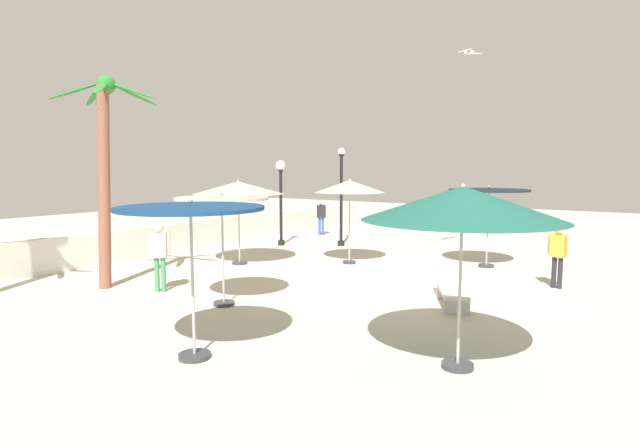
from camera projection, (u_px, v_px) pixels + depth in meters
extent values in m
plane|color=beige|center=(419.00, 282.00, 14.09)|extent=(56.00, 56.00, 0.00)
cube|color=silver|center=(186.00, 236.00, 19.34)|extent=(25.20, 0.30, 1.08)
cylinder|color=#333338|center=(349.00, 262.00, 16.79)|extent=(0.44, 0.44, 0.08)
cylinder|color=#A5A5AD|center=(349.00, 227.00, 16.66)|extent=(0.05, 0.05, 2.39)
cone|color=#B7AD93|center=(350.00, 186.00, 16.51)|extent=(2.28, 2.28, 0.40)
sphere|color=#99999E|center=(350.00, 180.00, 16.49)|extent=(0.08, 0.08, 0.08)
cylinder|color=#333338|center=(486.00, 266.00, 16.18)|extent=(0.49, 0.49, 0.08)
cylinder|color=#A5A5AD|center=(488.00, 229.00, 16.05)|extent=(0.05, 0.05, 2.46)
cylinder|color=black|center=(489.00, 190.00, 15.92)|extent=(2.45, 2.45, 0.06)
sphere|color=#99999E|center=(489.00, 187.00, 15.91)|extent=(0.08, 0.08, 0.08)
cylinder|color=#333338|center=(457.00, 366.00, 8.02)|extent=(0.50, 0.50, 0.08)
cylinder|color=#A5A5AD|center=(460.00, 294.00, 7.90)|extent=(0.05, 0.05, 2.39)
cone|color=#1E594C|center=(462.00, 203.00, 7.74)|extent=(3.10, 3.10, 0.53)
sphere|color=#99999E|center=(463.00, 186.00, 7.71)|extent=(0.08, 0.08, 0.08)
cylinder|color=#333338|center=(195.00, 356.00, 8.44)|extent=(0.53, 0.53, 0.08)
cylinder|color=#A5A5AD|center=(193.00, 284.00, 8.31)|extent=(0.05, 0.05, 2.52)
cylinder|color=navy|center=(191.00, 208.00, 8.17)|extent=(2.37, 2.37, 0.06)
sphere|color=#99999E|center=(190.00, 201.00, 8.16)|extent=(0.08, 0.08, 0.08)
cylinder|color=#333338|center=(224.00, 303.00, 11.69)|extent=(0.48, 0.48, 0.08)
cylinder|color=#A5A5AD|center=(223.00, 252.00, 11.55)|extent=(0.05, 0.05, 2.47)
cylinder|color=#B7AD93|center=(222.00, 199.00, 11.42)|extent=(2.10, 2.10, 0.06)
sphere|color=#99999E|center=(222.00, 194.00, 11.41)|extent=(0.08, 0.08, 0.08)
cylinder|color=#333338|center=(240.00, 263.00, 16.68)|extent=(0.50, 0.50, 0.08)
cylinder|color=#A5A5AD|center=(239.00, 228.00, 16.56)|extent=(0.05, 0.05, 2.35)
cone|color=#B7AD93|center=(238.00, 188.00, 16.41)|extent=(2.92, 2.92, 0.40)
sphere|color=#99999E|center=(238.00, 181.00, 16.39)|extent=(0.08, 0.08, 0.08)
cylinder|color=brown|center=(104.00, 188.00, 13.17)|extent=(0.49, 0.30, 5.25)
sphere|color=#297C2E|center=(106.00, 85.00, 13.03)|extent=(0.48, 0.48, 0.48)
ellipsoid|color=#297C2E|center=(133.00, 94.00, 13.57)|extent=(1.40, 0.43, 0.52)
ellipsoid|color=#297C2E|center=(96.00, 94.00, 13.57)|extent=(0.50, 1.40, 0.52)
ellipsoid|color=#297C2E|center=(76.00, 91.00, 12.92)|extent=(1.12, 1.13, 0.52)
ellipsoid|color=#297C2E|center=(101.00, 87.00, 12.35)|extent=(1.09, 1.16, 0.52)
ellipsoid|color=#297C2E|center=(132.00, 91.00, 12.92)|extent=(0.75, 1.35, 0.52)
cylinder|color=black|center=(281.00, 243.00, 20.73)|extent=(0.28, 0.28, 0.20)
cylinder|color=black|center=(281.00, 208.00, 20.57)|extent=(0.12, 0.12, 3.03)
cylinder|color=black|center=(281.00, 170.00, 20.40)|extent=(0.22, 0.22, 0.06)
sphere|color=white|center=(281.00, 165.00, 20.38)|extent=(0.40, 0.40, 0.40)
cylinder|color=black|center=(341.00, 243.00, 20.56)|extent=(0.28, 0.28, 0.20)
cylinder|color=black|center=(341.00, 201.00, 20.37)|extent=(0.12, 0.12, 3.63)
cylinder|color=black|center=(341.00, 155.00, 20.17)|extent=(0.22, 0.22, 0.06)
sphere|color=white|center=(341.00, 151.00, 20.15)|extent=(0.29, 0.29, 0.29)
cube|color=#B7B7BC|center=(457.00, 307.00, 10.92)|extent=(0.29, 0.51, 0.35)
cube|color=#B7B7BC|center=(449.00, 292.00, 12.20)|extent=(0.29, 0.51, 0.35)
cube|color=silver|center=(453.00, 291.00, 11.54)|extent=(1.49, 1.14, 0.08)
cube|color=silver|center=(447.00, 273.00, 12.43)|extent=(0.71, 0.73, 0.52)
cylinder|color=#3F8C59|center=(157.00, 275.00, 12.92)|extent=(0.12, 0.12, 0.89)
cylinder|color=#3F8C59|center=(163.00, 274.00, 12.93)|extent=(0.12, 0.12, 0.89)
cube|color=silver|center=(159.00, 245.00, 12.84)|extent=(0.41, 0.43, 0.63)
sphere|color=beige|center=(159.00, 228.00, 12.79)|extent=(0.24, 0.24, 0.24)
cylinder|color=beige|center=(149.00, 244.00, 12.82)|extent=(0.08, 0.08, 0.57)
cylinder|color=beige|center=(169.00, 244.00, 12.85)|extent=(0.08, 0.08, 0.57)
cylinder|color=#26262D|center=(554.00, 272.00, 13.36)|extent=(0.12, 0.12, 0.83)
cylinder|color=#26262D|center=(560.00, 273.00, 13.24)|extent=(0.12, 0.12, 0.83)
cube|color=gold|center=(558.00, 246.00, 13.22)|extent=(0.32, 0.41, 0.59)
sphere|color=tan|center=(559.00, 230.00, 13.18)|extent=(0.22, 0.22, 0.22)
cylinder|color=tan|center=(549.00, 244.00, 13.40)|extent=(0.08, 0.08, 0.53)
cylinder|color=tan|center=(568.00, 246.00, 13.04)|extent=(0.08, 0.08, 0.53)
cylinder|color=#3359B2|center=(320.00, 226.00, 23.73)|extent=(0.12, 0.12, 0.82)
cylinder|color=#3359B2|center=(323.00, 226.00, 23.77)|extent=(0.12, 0.12, 0.82)
cube|color=#26262D|center=(321.00, 211.00, 23.68)|extent=(0.43, 0.42, 0.58)
sphere|color=beige|center=(321.00, 203.00, 23.63)|extent=(0.22, 0.22, 0.22)
cylinder|color=beige|center=(316.00, 211.00, 23.61)|extent=(0.08, 0.08, 0.52)
cylinder|color=beige|center=(326.00, 211.00, 23.74)|extent=(0.08, 0.08, 0.52)
ellipsoid|color=white|center=(470.00, 53.00, 16.52)|extent=(0.19, 0.34, 0.12)
sphere|color=white|center=(465.00, 53.00, 16.64)|extent=(0.10, 0.10, 0.10)
cube|color=silver|center=(465.00, 50.00, 16.30)|extent=(0.63, 0.27, 0.21)
cube|color=silver|center=(475.00, 53.00, 16.74)|extent=(0.65, 0.27, 0.11)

